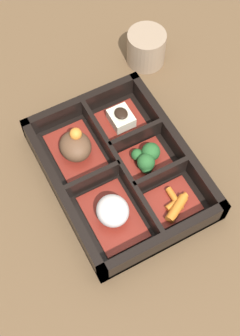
{
  "coord_description": "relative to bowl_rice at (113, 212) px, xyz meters",
  "views": [
    {
      "loc": [
        -0.32,
        0.17,
        0.7
      ],
      "look_at": [
        0.0,
        0.0,
        0.03
      ],
      "focal_mm": 50.0,
      "sensor_mm": 36.0,
      "label": 1
    }
  ],
  "objects": [
    {
      "name": "tea_cup",
      "position": [
        0.27,
        -0.21,
        0.0
      ],
      "size": [
        0.07,
        0.07,
        0.07
      ],
      "color": "gray",
      "rests_on": "ground_plane"
    },
    {
      "name": "bowl_stew",
      "position": [
        0.13,
        -0.0,
        -0.0
      ],
      "size": [
        0.11,
        0.08,
        0.06
      ],
      "color": "maroon",
      "rests_on": "bento_base"
    },
    {
      "name": "bowl_tofu",
      "position": [
        0.15,
        -0.1,
        -0.01
      ],
      "size": [
        0.08,
        0.08,
        0.03
      ],
      "color": "maroon",
      "rests_on": "bento_base"
    },
    {
      "name": "bowl_greens",
      "position": [
        0.06,
        -0.1,
        -0.01
      ],
      "size": [
        0.06,
        0.08,
        0.04
      ],
      "color": "maroon",
      "rests_on": "bento_base"
    },
    {
      "name": "bento_rim",
      "position": [
        0.07,
        -0.05,
        -0.01
      ],
      "size": [
        0.3,
        0.23,
        0.05
      ],
      "color": "black",
      "rests_on": "ground_plane"
    },
    {
      "name": "ground_plane",
      "position": [
        0.07,
        -0.05,
        -0.03
      ],
      "size": [
        3.0,
        3.0,
        0.0
      ],
      "primitive_type": "plane",
      "color": "brown"
    },
    {
      "name": "bowl_carrots",
      "position": [
        -0.03,
        -0.1,
        -0.01
      ],
      "size": [
        0.07,
        0.08,
        0.02
      ],
      "color": "maroon",
      "rests_on": "bento_base"
    },
    {
      "name": "bowl_rice",
      "position": [
        0.0,
        0.0,
        0.0
      ],
      "size": [
        0.11,
        0.08,
        0.05
      ],
      "color": "maroon",
      "rests_on": "bento_base"
    },
    {
      "name": "bento_base",
      "position": [
        0.07,
        -0.05,
        -0.03
      ],
      "size": [
        0.3,
        0.23,
        0.01
      ],
      "color": "black",
      "rests_on": "ground_plane"
    }
  ]
}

